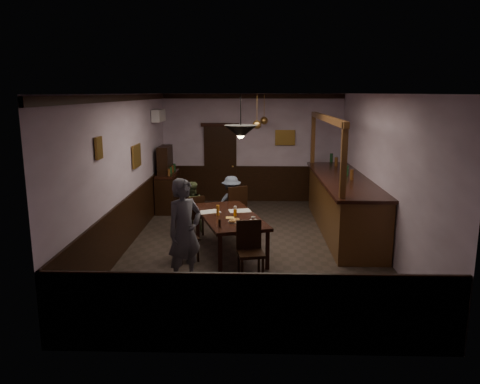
{
  "coord_description": "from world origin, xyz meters",
  "views": [
    {
      "loc": [
        0.01,
        -9.0,
        3.02
      ],
      "look_at": [
        -0.23,
        -0.23,
        1.15
      ],
      "focal_mm": 35.0,
      "sensor_mm": 36.0,
      "label": 1
    }
  ],
  "objects_px": {
    "person_seated_left": "(192,207)",
    "chair_side": "(183,235)",
    "person_seated_right": "(231,203)",
    "pendant_brass_mid": "(257,125)",
    "coffee_cup": "(253,219)",
    "soda_can": "(235,213)",
    "chair_far_right": "(235,207)",
    "sideboard": "(167,185)",
    "chair_far_left": "(195,214)",
    "chair_near": "(250,247)",
    "pendant_iron": "(241,132)",
    "bar_counter": "(342,203)",
    "person_standing": "(185,232)",
    "pendant_brass_far": "(264,121)",
    "dining_table": "(229,218)"
  },
  "relations": [
    {
      "from": "dining_table",
      "to": "person_standing",
      "type": "bearing_deg",
      "value": -112.68
    },
    {
      "from": "chair_far_right",
      "to": "sideboard",
      "type": "bearing_deg",
      "value": -74.09
    },
    {
      "from": "pendant_brass_far",
      "to": "person_standing",
      "type": "bearing_deg",
      "value": -104.37
    },
    {
      "from": "chair_far_left",
      "to": "person_seated_left",
      "type": "bearing_deg",
      "value": -98.14
    },
    {
      "from": "chair_side",
      "to": "pendant_brass_mid",
      "type": "relative_size",
      "value": 1.12
    },
    {
      "from": "coffee_cup",
      "to": "pendant_brass_mid",
      "type": "relative_size",
      "value": 0.1
    },
    {
      "from": "soda_can",
      "to": "bar_counter",
      "type": "bearing_deg",
      "value": 34.37
    },
    {
      "from": "chair_far_right",
      "to": "dining_table",
      "type": "bearing_deg",
      "value": 59.81
    },
    {
      "from": "chair_side",
      "to": "soda_can",
      "type": "bearing_deg",
      "value": -92.04
    },
    {
      "from": "pendant_iron",
      "to": "coffee_cup",
      "type": "bearing_deg",
      "value": 55.33
    },
    {
      "from": "person_standing",
      "to": "person_seated_right",
      "type": "relative_size",
      "value": 1.43
    },
    {
      "from": "dining_table",
      "to": "person_standing",
      "type": "height_order",
      "value": "person_standing"
    },
    {
      "from": "person_standing",
      "to": "pendant_iron",
      "type": "bearing_deg",
      "value": -3.03
    },
    {
      "from": "dining_table",
      "to": "person_seated_left",
      "type": "relative_size",
      "value": 2.12
    },
    {
      "from": "chair_far_right",
      "to": "pendant_brass_far",
      "type": "distance_m",
      "value": 3.08
    },
    {
      "from": "coffee_cup",
      "to": "bar_counter",
      "type": "distance_m",
      "value": 2.78
    },
    {
      "from": "dining_table",
      "to": "person_standing",
      "type": "xyz_separation_m",
      "value": [
        -0.63,
        -1.51,
        0.18
      ]
    },
    {
      "from": "sideboard",
      "to": "pendant_brass_far",
      "type": "height_order",
      "value": "pendant_brass_far"
    },
    {
      "from": "chair_side",
      "to": "pendant_brass_far",
      "type": "relative_size",
      "value": 1.12
    },
    {
      "from": "chair_side",
      "to": "dining_table",
      "type": "bearing_deg",
      "value": -85.02
    },
    {
      "from": "person_seated_right",
      "to": "sideboard",
      "type": "bearing_deg",
      "value": -63.07
    },
    {
      "from": "chair_near",
      "to": "pendant_brass_far",
      "type": "distance_m",
      "value": 5.38
    },
    {
      "from": "pendant_iron",
      "to": "pendant_brass_mid",
      "type": "height_order",
      "value": "same"
    },
    {
      "from": "person_seated_right",
      "to": "pendant_brass_mid",
      "type": "height_order",
      "value": "pendant_brass_mid"
    },
    {
      "from": "chair_side",
      "to": "person_seated_right",
      "type": "bearing_deg",
      "value": -45.81
    },
    {
      "from": "person_seated_right",
      "to": "pendant_brass_mid",
      "type": "xyz_separation_m",
      "value": [
        0.56,
        0.65,
        1.69
      ]
    },
    {
      "from": "bar_counter",
      "to": "pendant_brass_mid",
      "type": "bearing_deg",
      "value": 158.19
    },
    {
      "from": "dining_table",
      "to": "chair_near",
      "type": "bearing_deg",
      "value": -72.24
    },
    {
      "from": "soda_can",
      "to": "bar_counter",
      "type": "xyz_separation_m",
      "value": [
        2.31,
        1.58,
        -0.17
      ]
    },
    {
      "from": "pendant_brass_mid",
      "to": "pendant_brass_far",
      "type": "height_order",
      "value": "same"
    },
    {
      "from": "sideboard",
      "to": "pendant_brass_far",
      "type": "relative_size",
      "value": 2.07
    },
    {
      "from": "chair_far_left",
      "to": "person_seated_right",
      "type": "relative_size",
      "value": 0.72
    },
    {
      "from": "coffee_cup",
      "to": "soda_can",
      "type": "xyz_separation_m",
      "value": [
        -0.34,
        0.37,
        0.01
      ]
    },
    {
      "from": "chair_far_right",
      "to": "pendant_brass_far",
      "type": "bearing_deg",
      "value": -132.48
    },
    {
      "from": "chair_side",
      "to": "sideboard",
      "type": "height_order",
      "value": "sideboard"
    },
    {
      "from": "coffee_cup",
      "to": "pendant_brass_mid",
      "type": "distance_m",
      "value": 3.1
    },
    {
      "from": "chair_far_right",
      "to": "pendant_iron",
      "type": "relative_size",
      "value": 1.43
    },
    {
      "from": "pendant_brass_far",
      "to": "coffee_cup",
      "type": "bearing_deg",
      "value": -93.72
    },
    {
      "from": "chair_far_left",
      "to": "person_standing",
      "type": "relative_size",
      "value": 0.51
    },
    {
      "from": "chair_near",
      "to": "pendant_brass_far",
      "type": "height_order",
      "value": "pendant_brass_far"
    },
    {
      "from": "chair_far_right",
      "to": "person_seated_left",
      "type": "relative_size",
      "value": 0.93
    },
    {
      "from": "coffee_cup",
      "to": "sideboard",
      "type": "bearing_deg",
      "value": 103.38
    },
    {
      "from": "chair_far_right",
      "to": "chair_side",
      "type": "relative_size",
      "value": 1.16
    },
    {
      "from": "chair_far_left",
      "to": "person_seated_right",
      "type": "distance_m",
      "value": 0.93
    },
    {
      "from": "pendant_brass_far",
      "to": "chair_far_left",
      "type": "bearing_deg",
      "value": -119.38
    },
    {
      "from": "sideboard",
      "to": "pendant_iron",
      "type": "xyz_separation_m",
      "value": [
        2.02,
        -4.07,
        1.71
      ]
    },
    {
      "from": "chair_far_left",
      "to": "chair_near",
      "type": "bearing_deg",
      "value": 88.67
    },
    {
      "from": "person_seated_left",
      "to": "chair_side",
      "type": "bearing_deg",
      "value": 72.57
    },
    {
      "from": "chair_far_left",
      "to": "chair_side",
      "type": "height_order",
      "value": "chair_side"
    },
    {
      "from": "chair_far_left",
      "to": "chair_near",
      "type": "height_order",
      "value": "chair_near"
    }
  ]
}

